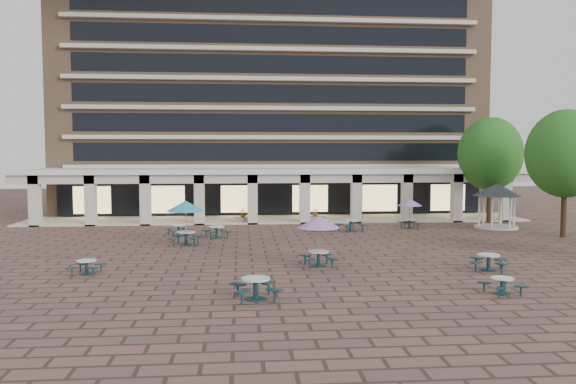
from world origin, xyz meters
The scene contains 19 objects.
ground centered at (0.00, 0.00, 0.00)m, with size 120.00×120.00×0.00m, color brown.
apartment_building centered at (0.00, 25.47, 12.60)m, with size 40.00×15.50×25.20m.
retail_arcade centered at (0.00, 14.80, 3.00)m, with size 42.00×6.60×4.40m.
picnic_table_1 centered at (-2.51, -11.00, 0.51)m, with size 2.09×2.09×0.86m.
picnic_table_2 centered at (8.92, -6.53, 0.47)m, with size 2.17×2.17×0.80m.
picnic_table_3 centered at (7.46, -11.00, 0.41)m, with size 1.72×1.72×0.68m.
picnic_table_4 centered at (-6.44, 2.28, 2.33)m, with size 2.38×2.38×2.75m.
picnic_table_5 centered at (-10.31, -5.77, 0.41)m, with size 1.64×1.64×0.68m.
picnic_table_6 centered at (0.82, -4.86, 2.15)m, with size 2.19×2.19×2.53m.
picnic_table_8 centered at (-7.36, 6.51, 0.44)m, with size 2.01×2.01×0.74m.
picnic_table_10 centered at (2.75, 7.91, 0.50)m, with size 1.93×1.93×0.83m.
picnic_table_11 centered at (9.71, 8.83, 1.88)m, with size 1.92×1.92×2.22m.
picnic_table_12 centered at (-4.68, 5.12, 0.47)m, with size 2.12×2.12×0.79m.
picnic_table_13 centered at (4.91, 7.55, 0.51)m, with size 2.30×2.30×0.85m.
gazebo centered at (16.33, 8.37, 2.53)m, with size 3.60×3.60×3.35m.
tree_east_a centered at (18.81, 3.62, 5.66)m, with size 5.20×5.20×8.66m.
tree_east_c centered at (17.20, 11.60, 5.63)m, with size 5.17×5.17×8.61m.
planter_left centered at (-2.87, 12.90, 0.54)m, with size 1.50×0.67×1.31m.
planter_right centered at (3.08, 12.90, 0.51)m, with size 1.50×0.78×1.26m.
Camera 1 is at (-3.09, -32.53, 5.71)m, focal length 35.00 mm.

